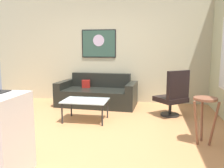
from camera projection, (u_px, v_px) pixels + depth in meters
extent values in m
cube|color=#BD804E|center=(82.00, 132.00, 3.98)|extent=(6.40, 6.40, 0.04)
cube|color=#BBB491|center=(108.00, 49.00, 6.13)|extent=(6.40, 0.05, 2.80)
cube|color=black|center=(97.00, 97.00, 5.76)|extent=(1.61, 1.01, 0.41)
cube|color=black|center=(101.00, 80.00, 6.07)|extent=(1.57, 0.25, 0.37)
cube|color=black|center=(65.00, 92.00, 5.94)|extent=(0.23, 0.94, 0.59)
cube|color=black|center=(132.00, 95.00, 5.56)|extent=(0.23, 0.94, 0.59)
cube|color=maroon|center=(86.00, 84.00, 5.96)|extent=(0.21, 0.13, 0.20)
cube|color=silver|center=(85.00, 101.00, 4.51)|extent=(0.87, 0.60, 0.02)
cylinder|color=#232326|center=(62.00, 113.00, 4.36)|extent=(0.03, 0.03, 0.40)
cylinder|color=#232326|center=(102.00, 115.00, 4.23)|extent=(0.03, 0.03, 0.40)
cylinder|color=#232326|center=(71.00, 107.00, 4.85)|extent=(0.03, 0.03, 0.40)
cylinder|color=#232326|center=(108.00, 108.00, 4.72)|extent=(0.03, 0.03, 0.40)
cylinder|color=black|center=(170.00, 115.00, 4.91)|extent=(0.39, 0.39, 0.04)
cylinder|color=black|center=(170.00, 106.00, 4.88)|extent=(0.06, 0.06, 0.33)
cube|color=black|center=(170.00, 99.00, 4.86)|extent=(0.76, 0.76, 0.10)
cube|color=black|center=(178.00, 85.00, 4.64)|extent=(0.48, 0.41, 0.57)
cylinder|color=brown|center=(205.00, 99.00, 3.35)|extent=(0.34, 0.34, 0.03)
cylinder|color=brown|center=(202.00, 119.00, 3.55)|extent=(0.04, 0.14, 0.67)
cylinder|color=brown|center=(196.00, 123.00, 3.36)|extent=(0.14, 0.10, 0.67)
cylinder|color=brown|center=(214.00, 124.00, 3.32)|extent=(0.14, 0.10, 0.67)
cube|color=black|center=(99.00, 44.00, 6.11)|extent=(0.92, 0.01, 0.74)
cube|color=#304E40|center=(99.00, 44.00, 6.11)|extent=(0.87, 0.02, 0.69)
cylinder|color=#C8AFC9|center=(99.00, 40.00, 6.08)|extent=(0.30, 0.01, 0.30)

